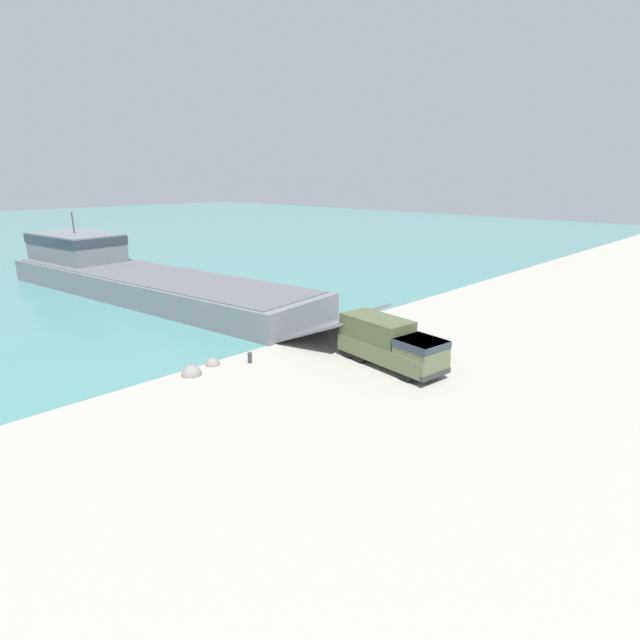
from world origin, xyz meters
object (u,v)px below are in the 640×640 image
at_px(moored_boat_a, 65,259).
at_px(mooring_bollard, 250,357).
at_px(soldier_on_ramp, 413,339).
at_px(military_truck, 390,343).
at_px(landing_craft, 131,274).

distance_m(moored_boat_a, mooring_bollard, 50.80).
bearing_deg(soldier_on_ramp, military_truck, -108.49).
distance_m(landing_craft, moored_boat_a, 25.27).
bearing_deg(military_truck, mooring_bollard, -131.66).
xyz_separation_m(moored_boat_a, mooring_bollard, (-6.03, -50.44, -0.05)).
relative_size(military_truck, soldier_on_ramp, 4.53).
bearing_deg(mooring_bollard, soldier_on_ramp, -34.92).
height_order(landing_craft, moored_boat_a, landing_craft).
relative_size(landing_craft, military_truck, 5.96).
relative_size(landing_craft, mooring_bollard, 59.84).
bearing_deg(military_truck, moored_boat_a, -173.29).
bearing_deg(landing_craft, mooring_bollard, -107.00).
bearing_deg(mooring_bollard, moored_boat_a, 83.19).
height_order(landing_craft, soldier_on_ramp, landing_craft).
xyz_separation_m(soldier_on_ramp, mooring_bollard, (-9.12, 6.37, -0.57)).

